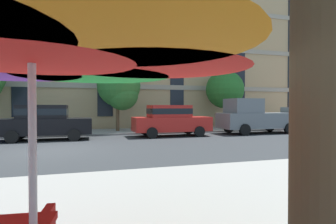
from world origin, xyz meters
TOP-DOWN VIEW (x-y plane):
  - ground_plane at (0.00, 0.00)m, footprint 120.00×120.00m
  - sidewalk_far at (0.00, 6.80)m, footprint 56.00×3.60m
  - apartment_building at (-0.00, 14.99)m, footprint 44.05×12.08m
  - sedan_black at (-0.56, 3.70)m, footprint 4.40×1.98m
  - sedan_red at (6.08, 3.70)m, footprint 4.40×1.98m
  - pickup_gray at (11.71, 3.70)m, footprint 5.10×2.12m
  - sedan_red_midblock at (17.14, 3.70)m, footprint 4.40×1.98m
  - street_tree_middle at (3.55, 6.80)m, footprint 2.84×2.84m
  - street_tree_right at (11.60, 7.30)m, footprint 2.87×3.12m
  - patio_umbrella at (1.02, -9.00)m, footprint 3.52×3.27m

SIDE VIEW (x-z plane):
  - ground_plane at x=0.00m, z-range 0.00..0.00m
  - sidewalk_far at x=0.00m, z-range 0.00..0.12m
  - sedan_black at x=-0.56m, z-range 0.06..1.84m
  - sedan_red at x=6.08m, z-range 0.06..1.84m
  - sedan_red_midblock at x=17.14m, z-range 0.06..1.84m
  - pickup_gray at x=11.71m, z-range -0.07..2.13m
  - patio_umbrella at x=1.02m, z-range 0.97..3.41m
  - street_tree_middle at x=3.55m, z-range 0.67..5.19m
  - street_tree_right at x=11.60m, z-range 0.87..5.42m
  - apartment_building at x=0.00m, z-range 0.00..19.20m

